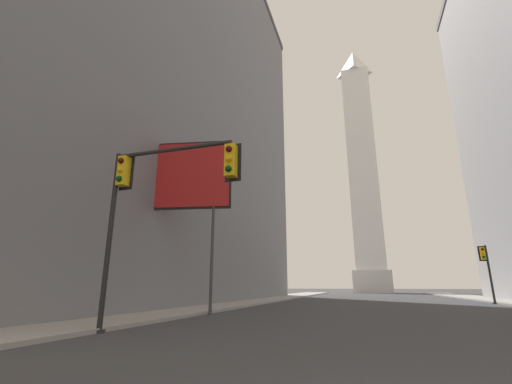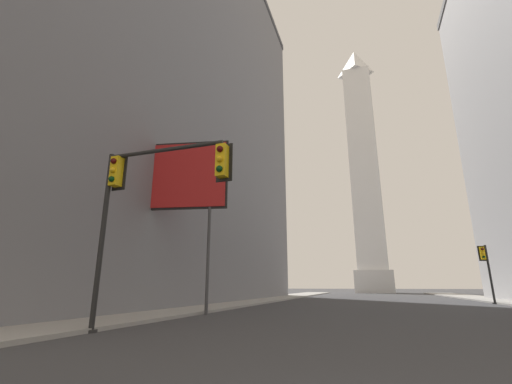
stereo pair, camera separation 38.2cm
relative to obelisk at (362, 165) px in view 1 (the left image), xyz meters
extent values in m
cube|color=gray|center=(-11.80, -51.04, -29.77)|extent=(5.00, 95.70, 0.15)
cube|color=slate|center=(-23.77, -53.68, -8.26)|extent=(22.54, 46.40, 43.17)
cube|color=silver|center=(0.00, 0.00, -27.46)|extent=(8.14, 8.14, 4.77)
cube|color=white|center=(0.00, 0.00, -0.01)|extent=(6.51, 6.51, 50.14)
pyramid|color=white|center=(0.00, 0.00, 28.64)|extent=(6.51, 6.51, 7.17)
cylinder|color=black|center=(-9.37, -72.91, -26.75)|extent=(0.18, 0.18, 6.20)
cylinder|color=#262626|center=(-9.37, -72.91, -29.80)|extent=(0.40, 0.40, 0.10)
cube|color=#E5B20F|center=(-9.08, -72.91, -24.35)|extent=(0.35, 0.35, 1.10)
cube|color=black|center=(-9.08, -72.73, -24.35)|extent=(0.58, 0.05, 1.32)
sphere|color=#410907|center=(-9.09, -73.10, -24.00)|extent=(0.22, 0.22, 0.22)
sphere|color=yellow|center=(-9.09, -73.10, -24.35)|extent=(0.22, 0.22, 0.22)
sphere|color=#073410|center=(-9.09, -73.10, -24.69)|extent=(0.22, 0.22, 0.22)
cylinder|color=black|center=(-7.13, -72.91, -23.75)|extent=(4.49, 0.14, 0.14)
sphere|color=black|center=(-9.37, -72.91, -23.75)|extent=(0.18, 0.18, 0.18)
cube|color=#E5B20F|center=(-4.89, -72.91, -24.42)|extent=(0.35, 0.35, 1.10)
cube|color=black|center=(-4.88, -72.73, -24.42)|extent=(0.58, 0.05, 1.32)
sphere|color=#410907|center=(-4.89, -73.10, -24.07)|extent=(0.22, 0.22, 0.22)
sphere|color=yellow|center=(-4.89, -73.10, -24.42)|extent=(0.22, 0.22, 0.22)
sphere|color=#073410|center=(-4.89, -73.10, -24.76)|extent=(0.22, 0.22, 0.22)
cylinder|color=black|center=(9.24, -47.48, -27.37)|extent=(0.18, 0.18, 4.96)
cylinder|color=#262626|center=(9.24, -47.48, -29.80)|extent=(0.40, 0.40, 0.10)
cube|color=#E5B20F|center=(8.95, -47.48, -25.59)|extent=(0.34, 0.34, 1.10)
cube|color=black|center=(8.95, -47.30, -25.59)|extent=(0.58, 0.03, 1.32)
sphere|color=#410907|center=(8.95, -47.67, -25.25)|extent=(0.22, 0.22, 0.22)
sphere|color=yellow|center=(8.95, -47.67, -25.59)|extent=(0.22, 0.22, 0.22)
sphere|color=#073410|center=(8.95, -47.67, -25.93)|extent=(0.22, 0.22, 0.22)
cylinder|color=#3F3F42|center=(-13.13, -65.96, -26.91)|extent=(0.18, 0.18, 5.87)
cylinder|color=#3F3F42|center=(-9.05, -65.15, -26.91)|extent=(0.18, 0.18, 5.87)
cube|color=red|center=(-11.09, -65.55, -22.00)|extent=(5.87, 1.39, 3.95)
cube|color=black|center=(-11.09, -65.55, -22.00)|extent=(6.09, 1.32, 4.19)
camera|label=1|loc=(-0.92, -82.70, -28.38)|focal=24.00mm
camera|label=2|loc=(-0.56, -82.58, -28.38)|focal=24.00mm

